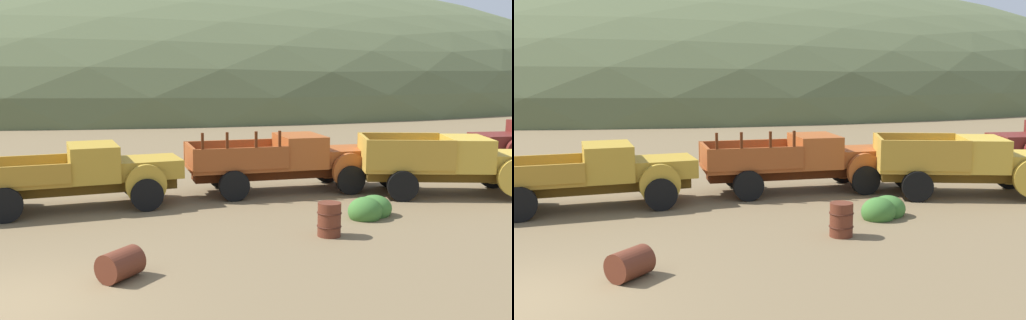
% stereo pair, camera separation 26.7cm
% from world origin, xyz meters
% --- Properties ---
extents(ground_plane, '(300.00, 300.00, 0.00)m').
position_xyz_m(ground_plane, '(0.00, 0.00, 0.00)').
color(ground_plane, brown).
extents(hill_far_right, '(118.04, 72.93, 29.63)m').
position_xyz_m(hill_far_right, '(8.47, 65.84, 0.00)').
color(hill_far_right, '#56603D').
rests_on(hill_far_right, ground).
extents(truck_mustard, '(6.44, 2.94, 1.89)m').
position_xyz_m(truck_mustard, '(1.23, 7.33, 0.99)').
color(truck_mustard, '#593D12').
rests_on(truck_mustard, ground).
extents(truck_oxide_orange, '(6.43, 2.47, 2.16)m').
position_xyz_m(truck_oxide_orange, '(7.88, 8.23, 1.00)').
color(truck_oxide_orange, '#51220D').
rests_on(truck_oxide_orange, ground).
extents(truck_faded_yellow, '(6.08, 3.58, 1.91)m').
position_xyz_m(truck_faded_yellow, '(12.91, 6.43, 1.03)').
color(truck_faded_yellow, brown).
rests_on(truck_faded_yellow, ground).
extents(oil_drum_tipped, '(1.02, 1.03, 0.61)m').
position_xyz_m(oil_drum_tipped, '(1.99, 0.88, 0.30)').
color(oil_drum_tipped, '#5B2819').
rests_on(oil_drum_tipped, ground).
extents(oil_drum_foreground, '(0.62, 0.62, 0.85)m').
position_xyz_m(oil_drum_foreground, '(7.05, 2.79, 0.42)').
color(oil_drum_foreground, '#5B2819').
rests_on(oil_drum_foreground, ground).
extents(bush_back_edge, '(1.39, 1.18, 0.79)m').
position_xyz_m(bush_back_edge, '(8.80, 4.28, 0.21)').
color(bush_back_edge, '#3D702D').
rests_on(bush_back_edge, ground).
extents(bush_between_trucks, '(1.10, 1.25, 1.01)m').
position_xyz_m(bush_between_trucks, '(9.28, 11.95, 0.27)').
color(bush_between_trucks, '#3D702D').
rests_on(bush_between_trucks, ground).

